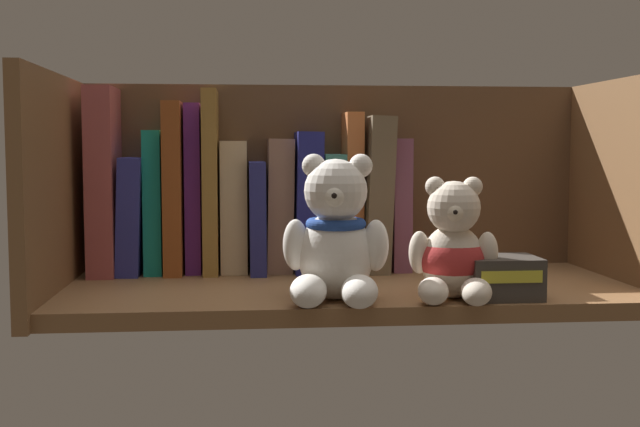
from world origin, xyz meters
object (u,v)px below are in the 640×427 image
Objects in this scene: small_product_box at (502,277)px; book_2 at (156,201)px; book_12 at (374,193)px; book_1 at (134,215)px; book_3 at (175,188)px; book_8 at (279,205)px; book_11 at (351,191)px; teddy_bear_larger at (336,239)px; book_4 at (194,188)px; book_5 at (211,181)px; book_13 at (396,204)px; teddy_bear_smaller at (453,251)px; book_0 at (107,181)px; book_7 at (257,216)px; book_6 at (234,206)px; book_10 at (331,212)px; book_9 at (306,201)px.

book_2 is at bearing 149.84° from small_product_box.
book_1 is at bearing 180.00° from book_12.
book_3 is 1.27× the size of book_8.
book_11 reaches higher than teddy_bear_larger.
book_5 is (2.35, 0.00, 0.90)cm from book_4.
teddy_bear_smaller is at bearing -85.48° from book_13.
book_3 reaches higher than book_13.
book_0 is at bearing 180.00° from book_3.
book_1 is 0.72× the size of book_11.
book_4 is 1.52× the size of book_7.
book_2 is at bearing 180.00° from book_5.
book_12 is at bearing 114.40° from small_product_box.
book_1 is at bearing 147.97° from teddy_bear_smaller.
book_5 is 3.07× the size of small_product_box.
book_7 is (8.62, 0.00, -3.90)cm from book_4.
book_4 is at bearing 0.00° from book_3.
book_11 is at bearing 0.00° from book_6.
book_5 is 1.53× the size of book_10.
book_10 is at bearing 180.00° from book_12.
book_3 reaches higher than book_1.
book_12 is 2.64× the size of small_product_box.
book_11 is at bearing 0.00° from book_7.
book_6 reaches higher than teddy_bear_smaller.
book_6 is 0.98× the size of book_8.
book_4 reaches higher than book_13.
book_12 reaches higher than teddy_bear_smaller.
book_12 is at bearing 0.00° from book_6.
book_8 is at bearing 135.26° from small_product_box.
book_10 is at bearing 0.00° from book_4.
book_0 reaches higher than book_6.
teddy_bear_smaller is at bearing -52.52° from book_8.
book_11 is (16.41, 0.00, 1.96)cm from book_6.
book_0 is 1.01× the size of book_5.
book_9 is 12.76cm from book_13.
book_6 is 3.47cm from book_7.
book_0 is 1.37× the size of book_8.
book_4 is at bearing 146.32° from small_product_box.
book_9 is 32.17cm from small_product_box.
book_4 is 43.99cm from small_product_box.
book_5 is 37.35cm from teddy_bear_smaller.
book_10 is at bearing 180.00° from book_11.
book_8 is 3.78cm from book_9.
teddy_bear_larger is (1.38, -23.73, -2.58)cm from book_9.
book_0 is 31.04cm from book_10.
book_9 is 0.90× the size of book_12.
book_0 is at bearing 180.00° from book_10.
book_0 is at bearing 150.20° from teddy_bear_smaller.
book_10 is 29.78cm from small_product_box.
book_8 reaches higher than teddy_bear_smaller.
book_1 is 45.30cm from teddy_bear_smaller.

